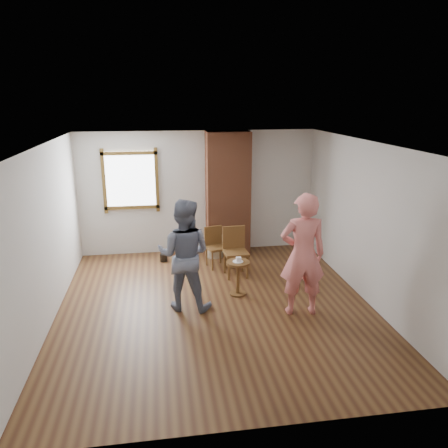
% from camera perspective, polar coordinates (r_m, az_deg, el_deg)
% --- Properties ---
extents(ground, '(5.50, 5.50, 0.00)m').
position_cam_1_polar(ground, '(7.20, -1.10, -10.70)').
color(ground, brown).
rests_on(ground, ground).
extents(room_shell, '(5.04, 5.52, 2.62)m').
position_cam_1_polar(room_shell, '(7.16, -2.27, 4.52)').
color(room_shell, silver).
rests_on(room_shell, ground).
extents(brick_chimney, '(0.90, 0.50, 2.60)m').
position_cam_1_polar(brick_chimney, '(9.19, 0.50, 3.94)').
color(brick_chimney, '#965335').
rests_on(brick_chimney, ground).
extents(stoneware_crock, '(0.43, 0.43, 0.49)m').
position_cam_1_polar(stoneware_crock, '(9.24, -1.27, -2.78)').
color(stoneware_crock, tan).
rests_on(stoneware_crock, ground).
extents(dark_pot, '(0.18, 0.18, 0.15)m').
position_cam_1_polar(dark_pot, '(9.10, -7.89, -4.39)').
color(dark_pot, black).
rests_on(dark_pot, ground).
extents(dining_chair_left, '(0.46, 0.46, 0.80)m').
position_cam_1_polar(dining_chair_left, '(8.67, -1.18, -2.68)').
color(dining_chair_left, brown).
rests_on(dining_chair_left, ground).
extents(dining_chair_right, '(0.46, 0.46, 0.93)m').
position_cam_1_polar(dining_chair_right, '(8.23, 1.44, -3.22)').
color(dining_chair_right, brown).
rests_on(dining_chair_right, ground).
extents(side_table, '(0.40, 0.40, 0.60)m').
position_cam_1_polar(side_table, '(7.44, 1.82, -6.35)').
color(side_table, brown).
rests_on(side_table, ground).
extents(cake_plate, '(0.18, 0.18, 0.01)m').
position_cam_1_polar(cake_plate, '(7.37, 1.83, -4.91)').
color(cake_plate, white).
rests_on(cake_plate, side_table).
extents(cake_slice, '(0.08, 0.07, 0.06)m').
position_cam_1_polar(cake_slice, '(7.36, 1.91, -4.66)').
color(cake_slice, white).
rests_on(cake_slice, cake_plate).
extents(man, '(1.03, 0.91, 1.79)m').
position_cam_1_polar(man, '(6.86, -5.24, -4.04)').
color(man, '#151E3A').
rests_on(man, ground).
extents(person_pink, '(0.74, 0.52, 1.93)m').
position_cam_1_polar(person_pink, '(6.74, 10.24, -3.98)').
color(person_pink, '#F7817B').
rests_on(person_pink, ground).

